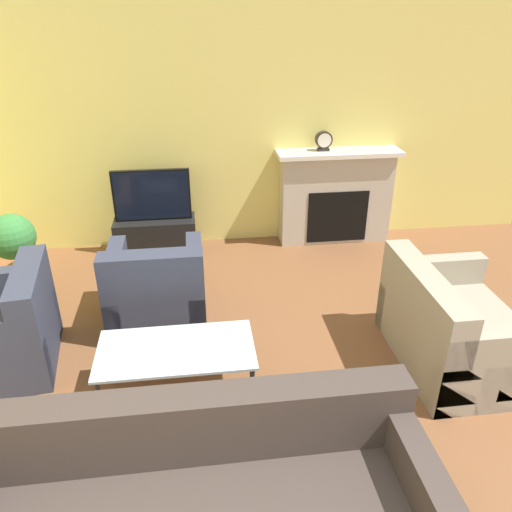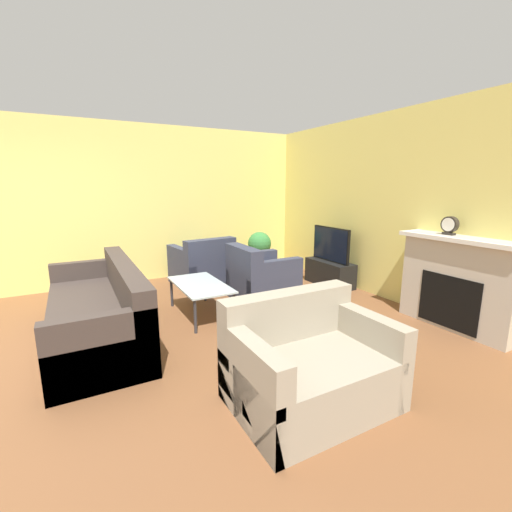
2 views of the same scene
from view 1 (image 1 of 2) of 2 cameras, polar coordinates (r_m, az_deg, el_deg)
The scene contains 9 objects.
wall_back at distance 5.71m, azimuth -5.87°, elevation 14.33°, with size 7.89×0.06×2.70m.
fireplace at distance 5.98m, azimuth 9.07°, elevation 7.00°, with size 1.42×0.36×1.10m.
tv_stand at distance 5.81m, azimuth -11.36°, elevation 2.23°, with size 0.90×0.38×0.42m.
tv at distance 5.62m, azimuth -11.82°, elevation 6.82°, with size 0.84×0.06×0.57m.
couch_loveseat at distance 4.24m, azimuth 21.60°, elevation -7.93°, with size 0.88×1.20×0.82m.
armchair_accent at distance 4.52m, azimuth -11.24°, elevation -4.07°, with size 0.84×0.85×0.82m.
coffee_table at distance 3.62m, azimuth -9.11°, elevation -10.90°, with size 1.10×0.57×0.43m.
potted_plant at distance 5.38m, azimuth -26.02°, elevation 1.39°, with size 0.45×0.45×0.80m.
mantel_clock at distance 5.75m, azimuth 7.74°, elevation 12.94°, with size 0.19×0.07×0.22m.
Camera 1 is at (-0.15, -0.93, 2.59)m, focal length 35.00 mm.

